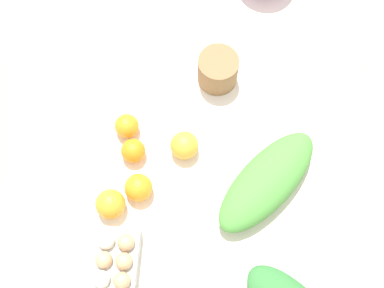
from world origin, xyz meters
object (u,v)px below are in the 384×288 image
orange_3 (127,126)px  orange_4 (110,204)px  paper_bag (218,70)px  greens_bunch_beet_tops (267,181)px  orange_0 (133,151)px  orange_1 (138,188)px  egg_carton (114,272)px  orange_2 (184,145)px

orange_3 → orange_4: orange_4 is taller
paper_bag → greens_bunch_beet_tops: size_ratio=0.33×
orange_0 → orange_4: (0.15, -0.07, 0.01)m
orange_0 → orange_1: (0.11, 0.01, 0.00)m
greens_bunch_beet_tops → egg_carton: bearing=-64.2°
orange_0 → greens_bunch_beet_tops: bearing=71.0°
paper_bag → orange_1: bearing=-37.1°
orange_2 → orange_4: 0.26m
orange_1 → egg_carton: bearing=-18.5°
egg_carton → orange_2: egg_carton is taller
orange_1 → orange_3: orange_1 is taller
orange_2 → egg_carton: bearing=-32.2°
paper_bag → orange_1: paper_bag is taller
egg_carton → orange_1: (-0.22, 0.07, -0.00)m
orange_0 → orange_4: orange_4 is taller
egg_carton → orange_0: 0.33m
greens_bunch_beet_tops → orange_3: size_ratio=5.19×
greens_bunch_beet_tops → orange_2: (-0.12, -0.21, -0.00)m
orange_2 → orange_3: (-0.07, -0.16, -0.01)m
orange_0 → orange_4: size_ratio=0.85×
egg_carton → orange_4: (-0.18, -0.00, -0.00)m
egg_carton → paper_bag: bearing=158.5°
orange_1 → orange_3: bearing=-172.7°
orange_1 → orange_4: (0.04, -0.08, 0.00)m
orange_2 → orange_0: bearing=-89.3°
greens_bunch_beet_tops → orange_1: size_ratio=4.67×
orange_1 → orange_4: size_ratio=0.95×
egg_carton → orange_3: size_ratio=3.44×
orange_3 → egg_carton: bearing=-6.9°
orange_0 → orange_3: size_ratio=0.99×
egg_carton → orange_1: size_ratio=3.09×
paper_bag → orange_0: paper_bag is taller
orange_1 → paper_bag: bearing=142.9°
orange_0 → orange_4: bearing=-24.5°
orange_2 → greens_bunch_beet_tops: bearing=59.7°
paper_bag → orange_0: 0.34m
paper_bag → orange_3: 0.31m
egg_carton → orange_3: (-0.40, 0.05, -0.01)m
orange_0 → egg_carton: bearing=-11.0°
orange_4 → egg_carton: bearing=1.3°
orange_2 → orange_3: 0.17m
orange_1 → orange_3: 0.18m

